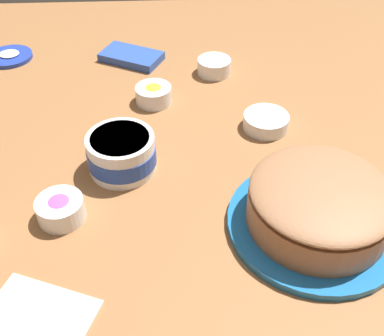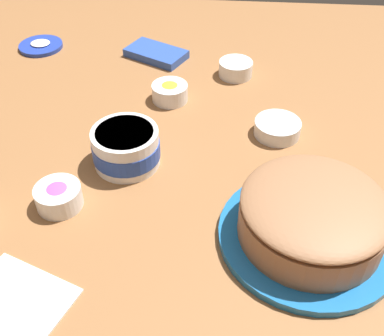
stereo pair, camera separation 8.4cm
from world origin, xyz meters
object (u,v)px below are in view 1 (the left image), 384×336
Objects in this scene: sprinkle_bowl_orange at (214,66)px; paper_napkin at (28,331)px; sprinkle_bowl_green at (266,121)px; sprinkle_bowl_yellow at (153,94)px; frosted_cake at (319,208)px; frosting_tub_lid at (10,56)px; frosting_tub at (121,153)px; sprinkle_bowl_rainbow at (60,208)px; candy_box_lower at (131,57)px.

paper_napkin is at bearing -114.79° from sprinkle_bowl_orange.
sprinkle_bowl_yellow is at bearing 155.02° from sprinkle_bowl_green.
frosted_cake is at bearing 21.36° from paper_napkin.
sprinkle_bowl_orange is 0.19m from sprinkle_bowl_yellow.
frosting_tub_lid is at bearing 104.79° from paper_napkin.
paper_napkin is at bearing -106.63° from sprinkle_bowl_yellow.
frosted_cake is 2.27× the size of frosting_tub.
frosted_cake is 0.47m from sprinkle_bowl_yellow.
sprinkle_bowl_yellow is 0.37m from sprinkle_bowl_rainbow.
frosted_cake reaches higher than frosting_tub_lid.
sprinkle_bowl_rainbow reaches higher than paper_napkin.
sprinkle_bowl_yellow is at bearing 66.13° from sprinkle_bowl_rainbow.
frosted_cake reaches higher than sprinkle_bowl_orange.
sprinkle_bowl_yellow is 0.57m from paper_napkin.
frosting_tub reaches higher than sprinkle_bowl_green.
frosting_tub is 0.84× the size of paper_napkin.
frosting_tub_lid is 1.41× the size of sprinkle_bowl_yellow.
paper_napkin is (-0.43, -0.17, -0.04)m from frosted_cake.
sprinkle_bowl_orange is at bearing 6.94° from candy_box_lower.
sprinkle_bowl_yellow is at bearing 124.99° from frosted_cake.
sprinkle_bowl_yellow is at bearing -30.57° from frosting_tub_lid.
frosting_tub is 1.13× the size of frosting_tub_lid.
sprinkle_bowl_green reaches higher than candy_box_lower.
sprinkle_bowl_yellow and sprinkle_bowl_rainbow have the same top height.
frosting_tub is 1.59× the size of sprinkle_bowl_rainbow.
sprinkle_bowl_yellow is at bearing 73.37° from paper_napkin.
candy_box_lower is (0.31, -0.03, 0.00)m from frosting_tub_lid.
frosted_cake reaches higher than frosting_tub.
candy_box_lower is 0.98× the size of paper_napkin.
frosted_cake reaches higher than paper_napkin.
sprinkle_bowl_orange is at bearing 39.22° from sprinkle_bowl_yellow.
frosted_cake reaches higher than sprinkle_bowl_rainbow.
sprinkle_bowl_rainbow reaches higher than sprinkle_bowl_orange.
paper_napkin is at bearing -108.25° from frosting_tub.
candy_box_lower is at bearing 106.80° from sprinkle_bowl_yellow.
sprinkle_bowl_green is at bearing -68.78° from sprinkle_bowl_orange.
frosted_cake is 0.46m from paper_napkin.
sprinkle_bowl_rainbow is (-0.38, -0.23, 0.01)m from sprinkle_bowl_green.
frosted_cake is 0.51m from sprinkle_bowl_orange.
frosting_tub is at bearing -120.60° from sprinkle_bowl_orange.
sprinkle_bowl_rainbow is (-0.42, 0.04, -0.02)m from frosted_cake.
sprinkle_bowl_rainbow is 0.21m from paper_napkin.
frosting_tub_lid is (-0.63, 0.60, -0.04)m from frosted_cake.
sprinkle_bowl_green reaches higher than paper_napkin.
sprinkle_bowl_orange is (-0.09, 0.23, 0.00)m from sprinkle_bowl_green.
frosted_cake is 0.28m from sprinkle_bowl_green.
candy_box_lower is at bearing -4.68° from frosting_tub_lid.
sprinkle_bowl_orange is at bearing 111.22° from sprinkle_bowl_green.
frosted_cake is at bearing -33.42° from candy_box_lower.
sprinkle_bowl_yellow is at bearing -46.17° from candy_box_lower.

